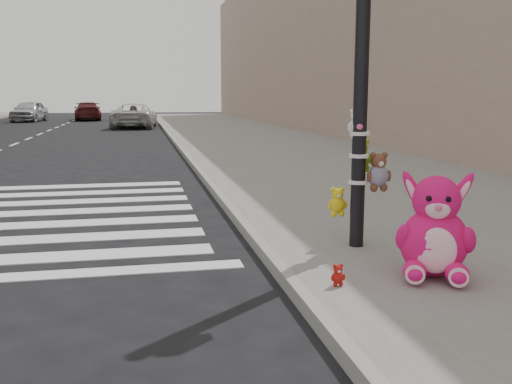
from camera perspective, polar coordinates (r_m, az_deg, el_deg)
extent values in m
plane|color=black|center=(4.64, -13.07, -14.29)|extent=(120.00, 120.00, 0.00)
cube|color=slate|center=(15.16, 7.03, 2.78)|extent=(7.00, 80.00, 0.14)
cube|color=gray|center=(14.43, -6.07, 2.46)|extent=(0.12, 80.00, 0.15)
cube|color=tan|center=(26.55, 11.81, 16.24)|extent=(5.00, 60.00, 10.00)
cylinder|color=black|center=(6.53, 10.50, 11.92)|extent=(0.16, 0.16, 4.00)
cylinder|color=white|center=(6.60, 10.17, 1.00)|extent=(0.22, 0.22, 0.04)
cylinder|color=white|center=(6.56, 10.25, 3.60)|extent=(0.22, 0.22, 0.04)
cylinder|color=white|center=(6.54, 10.31, 5.78)|extent=(0.22, 0.22, 0.04)
ellipsoid|color=#ED146C|center=(5.52, 15.55, -7.90)|extent=(0.34, 0.41, 0.19)
ellipsoid|color=#ED146C|center=(5.55, 19.44, -7.99)|extent=(0.34, 0.41, 0.19)
ellipsoid|color=#ED146C|center=(5.75, 17.39, -4.82)|extent=(0.84, 0.79, 0.67)
ellipsoid|color=#F9BFD1|center=(5.53, 17.56, -5.61)|extent=(0.39, 0.27, 0.44)
sphere|color=#ED146C|center=(5.66, 17.60, -0.74)|extent=(0.61, 0.61, 0.46)
ellipsoid|color=#ED146C|center=(5.65, 15.52, 0.00)|extent=(0.33, 0.22, 0.46)
ellipsoid|color=#ED146C|center=(5.69, 19.70, -0.15)|extent=(0.33, 0.22, 0.46)
imported|color=silver|center=(33.90, -12.05, 7.48)|extent=(2.80, 5.22, 1.40)
imported|color=#501718|center=(45.00, -16.50, 7.75)|extent=(2.36, 4.83, 1.35)
imported|color=silver|center=(44.20, -21.73, 7.53)|extent=(2.33, 4.58, 1.49)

